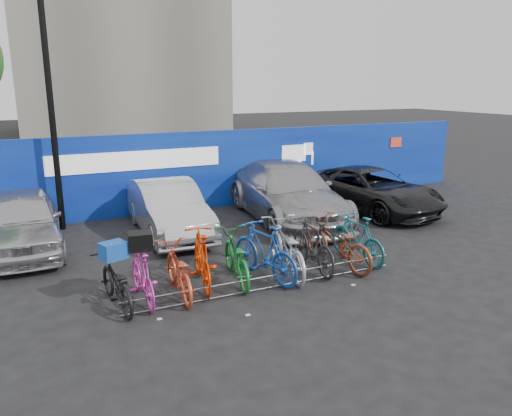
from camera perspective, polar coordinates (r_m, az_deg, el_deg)
ground at (r=10.15m, az=-0.08°, el=-8.12°), size 100.00×100.00×0.00m
hoarding at (r=15.27m, az=-9.71°, el=4.01°), size 22.00×0.18×2.40m
lamppost at (r=13.93m, az=-22.40°, el=10.77°), size 0.25×0.50×6.11m
bike_rack at (r=9.59m, az=1.46°, el=-8.45°), size 5.60×0.03×0.30m
car_0 at (r=12.79m, az=-25.18°, el=-1.38°), size 1.76×4.22×1.43m
car_1 at (r=13.04m, az=-9.98°, el=-0.06°), size 1.59×4.21×1.37m
car_2 at (r=14.26m, az=3.56°, el=1.83°), size 2.91×5.76×1.60m
car_3 at (r=15.60m, az=12.93°, el=2.02°), size 2.86×5.01×1.32m
bike_0 at (r=9.12m, az=-15.73°, el=-8.27°), size 0.77×1.76×0.90m
bike_1 at (r=9.21m, az=-12.87°, el=-7.53°), size 0.48×1.66×1.00m
bike_2 at (r=9.37m, az=-8.90°, el=-7.07°), size 0.75×1.87×0.96m
bike_3 at (r=9.66m, az=-6.20°, el=-5.77°), size 0.87×1.95×1.13m
bike_4 at (r=9.89m, az=-2.34°, el=-5.63°), size 0.97×1.99×1.00m
bike_5 at (r=9.93m, az=0.99°, el=-5.01°), size 0.97×2.02×1.17m
bike_6 at (r=10.25m, az=3.47°, el=-4.60°), size 1.09×2.20×1.11m
bike_7 at (r=10.50m, az=6.53°, el=-4.17°), size 0.68×1.91×1.12m
bike_8 at (r=10.75m, az=9.27°, el=-3.98°), size 0.99×2.11×1.06m
bike_9 at (r=11.15m, az=11.49°, el=-3.40°), size 0.59×1.81×1.07m
cargo_crate at (r=8.92m, az=-15.99°, el=-4.71°), size 0.50×0.44×0.30m
cargo_topcase at (r=9.00m, az=-13.09°, el=-3.68°), size 0.46×0.42×0.30m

